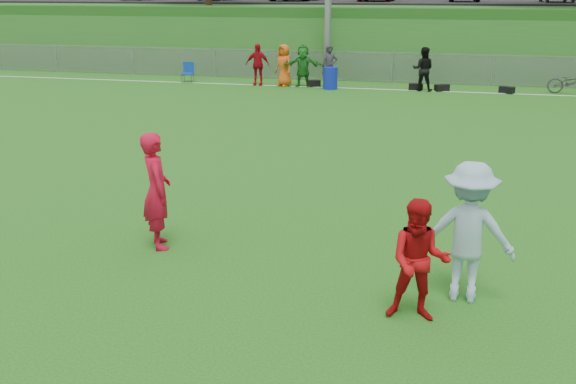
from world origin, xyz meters
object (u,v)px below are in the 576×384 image
(player_red_left, at_px, (157,191))
(recycling_bin, at_px, (330,78))
(player_blue, at_px, (468,232))
(bicycle, at_px, (572,82))
(player_red_center, at_px, (419,261))

(player_red_left, distance_m, recycling_bin, 16.78)
(player_blue, distance_m, bicycle, 18.82)
(recycling_bin, bearing_deg, player_red_center, -77.17)
(player_blue, bearing_deg, bicycle, -99.59)
(player_red_left, bearing_deg, player_red_center, -142.23)
(player_red_center, distance_m, recycling_bin, 18.68)
(player_red_center, xyz_separation_m, bicycle, (5.00, 18.98, -0.31))
(player_red_left, relative_size, player_red_center, 1.19)
(player_red_left, distance_m, player_blue, 4.67)
(player_red_left, distance_m, bicycle, 19.74)
(player_red_left, height_order, bicycle, player_red_left)
(bicycle, bearing_deg, recycling_bin, 108.81)
(player_red_center, relative_size, player_blue, 0.83)
(player_red_center, xyz_separation_m, player_blue, (0.58, 0.70, 0.16))
(player_red_left, distance_m, player_red_center, 4.29)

